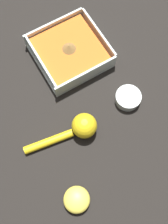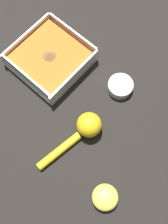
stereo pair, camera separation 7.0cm
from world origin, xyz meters
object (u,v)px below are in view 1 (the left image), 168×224
Objects in this scene: spice_bowl at (128,98)px; lemon_squeezer at (78,128)px; lemon_half at (77,200)px; square_dish at (71,51)px.

lemon_squeezer is (-0.16, -0.01, 0.02)m from spice_bowl.
lemon_squeezer is 3.07× the size of lemon_half.
lemon_half is (-0.19, -0.36, -0.00)m from square_dish.
lemon_half is at bearing -112.47° from lemon_squeezer.
lemon_half reaches higher than spice_bowl.
lemon_half is at bearing -117.60° from square_dish.
lemon_squeezer is at bearing -176.63° from spice_bowl.
lemon_squeezer reaches higher than lemon_half.
square_dish is 0.41m from lemon_half.
square_dish is 2.76× the size of spice_bowl.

